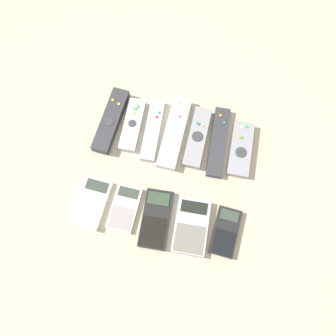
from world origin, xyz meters
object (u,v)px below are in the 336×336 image
object	(u,v)px
remote_1	(133,125)
calculator_1	(124,208)
remote_5	(218,142)
remote_6	(241,149)
calculator_3	(191,226)
calculator_0	(92,203)
calculator_2	(155,219)
remote_0	(111,121)
remote_2	(153,130)
calculator_4	(226,232)
remote_3	(174,133)
remote_4	(197,137)

from	to	relation	value
remote_1	calculator_1	xyz separation A→B (m)	(0.04, -0.24, -0.00)
remote_5	remote_6	xyz separation A→B (m)	(0.07, -0.01, 0.00)
remote_6	calculator_3	distance (m)	0.26
calculator_0	calculator_2	distance (m)	0.18
remote_0	calculator_3	bearing A→B (deg)	-37.40
remote_2	calculator_4	bearing A→B (deg)	-46.70
calculator_1	calculator_2	size ratio (longest dim) A/B	0.78
remote_2	calculator_2	size ratio (longest dim) A/B	1.20
remote_1	remote_5	bearing A→B (deg)	-1.57
remote_5	calculator_1	xyz separation A→B (m)	(-0.21, -0.24, -0.00)
remote_3	remote_6	size ratio (longest dim) A/B	1.35
calculator_3	remote_5	bearing A→B (deg)	80.65
remote_6	calculator_0	size ratio (longest dim) A/B	1.17
remote_4	calculator_4	size ratio (longest dim) A/B	1.41
remote_1	calculator_0	world-z (taller)	remote_1
remote_1	remote_2	distance (m)	0.06
calculator_4	remote_0	bearing A→B (deg)	150.60
remote_0	calculator_3	distance (m)	0.38
remote_5	remote_2	bearing A→B (deg)	178.89
remote_1	calculator_4	size ratio (longest dim) A/B	1.27
remote_6	calculator_0	distance (m)	0.44
remote_1	remote_0	bearing A→B (deg)	179.44
remote_4	remote_6	world-z (taller)	remote_4
remote_4	calculator_4	xyz separation A→B (m)	(0.12, -0.24, -0.00)
remote_4	remote_0	bearing A→B (deg)	-178.20
remote_4	calculator_0	bearing A→B (deg)	-133.17
remote_3	remote_6	world-z (taller)	remote_3
remote_3	calculator_0	distance (m)	0.30
calculator_2	remote_6	bearing A→B (deg)	48.27
calculator_3	calculator_0	bearing A→B (deg)	176.41
remote_1	remote_6	distance (m)	0.32
remote_2	calculator_1	world-z (taller)	remote_2
remote_3	remote_6	xyz separation A→B (m)	(0.19, -0.01, -0.00)
remote_6	remote_1	bearing A→B (deg)	177.46
remote_1	calculator_0	xyz separation A→B (m)	(-0.05, -0.24, -0.00)
calculator_3	calculator_4	distance (m)	0.09
remote_1	calculator_2	bearing A→B (deg)	-65.27
remote_1	calculator_3	world-z (taller)	remote_1
remote_0	remote_1	distance (m)	0.06
calculator_2	remote_0	bearing A→B (deg)	123.86
remote_2	remote_6	size ratio (longest dim) A/B	1.17
remote_6	calculator_2	bearing A→B (deg)	-129.60
remote_2	calculator_1	distance (m)	0.24
remote_1	remote_3	size ratio (longest dim) A/B	0.74
remote_4	remote_6	bearing A→B (deg)	-2.64
remote_5	calculator_0	bearing A→B (deg)	-143.01
remote_2	calculator_3	size ratio (longest dim) A/B	1.28
remote_1	remote_2	world-z (taller)	remote_1
calculator_2	calculator_4	bearing A→B (deg)	-1.62
remote_4	calculator_1	distance (m)	0.28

